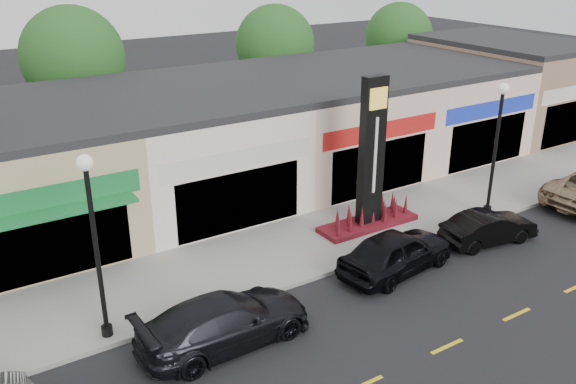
{
  "coord_description": "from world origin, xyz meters",
  "views": [
    {
      "loc": [
        -11.47,
        -12.66,
        10.58
      ],
      "look_at": [
        -0.9,
        4.0,
        2.52
      ],
      "focal_mm": 38.0,
      "sensor_mm": 36.0,
      "label": 1
    }
  ],
  "objects_px": {
    "car_black_sedan": "(396,252)",
    "car_black_conv": "(489,228)",
    "lamp_west_near": "(94,231)",
    "car_dark_sedan": "(225,321)",
    "pylon_sign": "(370,176)",
    "lamp_east_near": "(497,136)"
  },
  "relations": [
    {
      "from": "lamp_west_near",
      "to": "car_black_sedan",
      "type": "bearing_deg",
      "value": -8.68
    },
    {
      "from": "lamp_west_near",
      "to": "car_dark_sedan",
      "type": "distance_m",
      "value": 4.38
    },
    {
      "from": "car_dark_sedan",
      "to": "car_black_conv",
      "type": "height_order",
      "value": "car_dark_sedan"
    },
    {
      "from": "lamp_west_near",
      "to": "pylon_sign",
      "type": "bearing_deg",
      "value": 8.77
    },
    {
      "from": "lamp_east_near",
      "to": "car_dark_sedan",
      "type": "distance_m",
      "value": 13.65
    },
    {
      "from": "car_dark_sedan",
      "to": "lamp_west_near",
      "type": "bearing_deg",
      "value": 52.39
    },
    {
      "from": "pylon_sign",
      "to": "car_dark_sedan",
      "type": "xyz_separation_m",
      "value": [
        -8.22,
        -3.68,
        -1.53
      ]
    },
    {
      "from": "car_black_conv",
      "to": "lamp_west_near",
      "type": "bearing_deg",
      "value": 91.48
    },
    {
      "from": "car_black_sedan",
      "to": "car_black_conv",
      "type": "xyz_separation_m",
      "value": [
        4.46,
        -0.2,
        -0.15
      ]
    },
    {
      "from": "car_dark_sedan",
      "to": "car_black_conv",
      "type": "bearing_deg",
      "value": -90.54
    },
    {
      "from": "lamp_east_near",
      "to": "pylon_sign",
      "type": "distance_m",
      "value": 5.42
    },
    {
      "from": "car_black_sedan",
      "to": "car_black_conv",
      "type": "height_order",
      "value": "car_black_sedan"
    },
    {
      "from": "pylon_sign",
      "to": "car_black_sedan",
      "type": "relative_size",
      "value": 1.32
    },
    {
      "from": "lamp_west_near",
      "to": "car_black_sedan",
      "type": "height_order",
      "value": "lamp_west_near"
    },
    {
      "from": "pylon_sign",
      "to": "car_dark_sedan",
      "type": "bearing_deg",
      "value": -155.88
    },
    {
      "from": "pylon_sign",
      "to": "car_black_sedan",
      "type": "bearing_deg",
      "value": -113.46
    },
    {
      "from": "pylon_sign",
      "to": "car_dark_sedan",
      "type": "height_order",
      "value": "pylon_sign"
    },
    {
      "from": "lamp_west_near",
      "to": "car_dark_sedan",
      "type": "xyz_separation_m",
      "value": [
        2.78,
        -1.98,
        -2.74
      ]
    },
    {
      "from": "pylon_sign",
      "to": "lamp_east_near",
      "type": "bearing_deg",
      "value": -18.75
    },
    {
      "from": "pylon_sign",
      "to": "car_black_conv",
      "type": "relative_size",
      "value": 1.59
    },
    {
      "from": "lamp_west_near",
      "to": "car_dark_sedan",
      "type": "height_order",
      "value": "lamp_west_near"
    },
    {
      "from": "lamp_west_near",
      "to": "lamp_east_near",
      "type": "relative_size",
      "value": 1.0
    }
  ]
}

